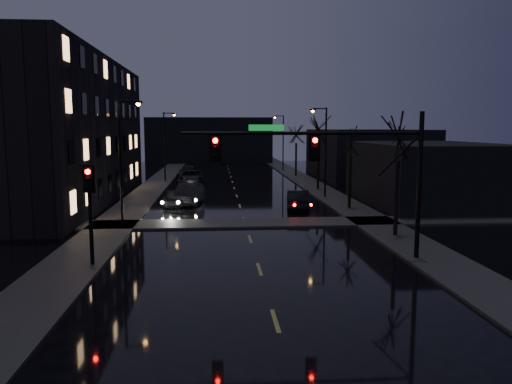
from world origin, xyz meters
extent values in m
plane|color=black|center=(0.00, 0.00, 0.00)|extent=(160.00, 160.00, 0.00)
cube|color=#2D2D2B|center=(-8.50, 35.00, 0.06)|extent=(3.00, 140.00, 0.12)
cube|color=#2D2D2B|center=(8.50, 35.00, 0.06)|extent=(3.00, 140.00, 0.12)
cube|color=#2D2D2B|center=(0.00, 18.50, 0.06)|extent=(40.00, 3.00, 0.12)
cube|color=black|center=(-16.50, 30.00, 6.00)|extent=(12.00, 30.00, 12.00)
cube|color=black|center=(15.50, 26.00, 2.50)|extent=(10.00, 14.00, 5.00)
cube|color=black|center=(17.00, 48.00, 3.00)|extent=(12.00, 18.00, 6.00)
cube|color=black|center=(-3.00, 78.00, 4.00)|extent=(22.00, 10.00, 8.00)
cylinder|color=black|center=(7.60, 9.00, 3.50)|extent=(0.22, 0.22, 7.00)
cylinder|color=black|center=(2.10, 9.00, 6.00)|extent=(11.00, 0.16, 0.16)
cylinder|color=black|center=(6.60, 9.00, 5.00)|extent=(2.05, 0.10, 2.05)
cube|color=#0C591E|center=(0.40, 9.00, 6.25)|extent=(1.60, 0.04, 0.28)
cube|color=black|center=(-1.90, 9.00, 5.35)|extent=(0.35, 0.28, 1.05)
sphere|color=#FF0705|center=(-1.90, 8.84, 5.68)|extent=(0.22, 0.22, 0.22)
cube|color=black|center=(2.60, 9.00, 5.35)|extent=(0.35, 0.28, 1.05)
sphere|color=#FF0705|center=(2.60, 8.84, 5.68)|extent=(0.22, 0.22, 0.22)
cylinder|color=black|center=(-7.50, 9.00, 2.20)|extent=(0.18, 0.18, 4.40)
cube|color=black|center=(-7.50, 9.00, 4.00)|extent=(0.35, 0.28, 1.05)
sphere|color=#FF0705|center=(-7.50, 8.84, 4.33)|extent=(0.22, 0.22, 0.22)
cylinder|color=black|center=(8.40, 14.00, 2.20)|extent=(0.24, 0.24, 4.40)
cylinder|color=black|center=(8.40, 24.00, 2.06)|extent=(0.24, 0.24, 4.12)
cylinder|color=black|center=(8.40, 36.00, 2.34)|extent=(0.24, 0.24, 4.68)
cylinder|color=black|center=(8.40, 50.00, 2.15)|extent=(0.24, 0.24, 4.29)
cylinder|color=black|center=(-7.80, 18.00, 4.00)|extent=(0.16, 0.16, 8.00)
cylinder|color=black|center=(-7.20, 18.00, 7.90)|extent=(1.20, 0.10, 0.10)
cube|color=black|center=(-6.60, 18.00, 7.80)|extent=(0.50, 0.25, 0.15)
sphere|color=orange|center=(-6.60, 18.00, 7.70)|extent=(0.28, 0.28, 0.28)
cylinder|color=black|center=(-7.80, 45.00, 4.00)|extent=(0.16, 0.16, 8.00)
cylinder|color=black|center=(-7.20, 45.00, 7.90)|extent=(1.20, 0.10, 0.10)
cube|color=black|center=(-6.60, 45.00, 7.80)|extent=(0.50, 0.25, 0.15)
sphere|color=orange|center=(-6.60, 45.00, 7.70)|extent=(0.28, 0.28, 0.28)
cylinder|color=black|center=(7.80, 30.00, 4.00)|extent=(0.16, 0.16, 8.00)
cylinder|color=black|center=(7.20, 30.00, 7.90)|extent=(1.20, 0.10, 0.10)
cube|color=black|center=(6.60, 30.00, 7.80)|extent=(0.50, 0.25, 0.15)
sphere|color=orange|center=(6.60, 30.00, 7.70)|extent=(0.28, 0.28, 0.28)
cylinder|color=black|center=(7.80, 58.00, 4.00)|extent=(0.16, 0.16, 8.00)
cylinder|color=black|center=(7.20, 58.00, 7.90)|extent=(1.20, 0.10, 0.10)
cube|color=black|center=(6.60, 58.00, 7.80)|extent=(0.50, 0.25, 0.15)
sphere|color=orange|center=(6.60, 58.00, 7.70)|extent=(0.28, 0.28, 0.28)
imported|color=black|center=(-5.34, 26.24, 0.67)|extent=(2.01, 4.07, 1.33)
imported|color=black|center=(-4.09, 27.28, 0.83)|extent=(2.43, 5.25, 1.67)
imported|color=black|center=(-4.58, 41.35, 0.82)|extent=(2.85, 5.94, 1.63)
imported|color=black|center=(-5.27, 47.63, 0.78)|extent=(2.70, 5.58, 1.57)
imported|color=black|center=(4.35, 23.94, 0.76)|extent=(2.14, 4.75, 1.51)
camera|label=1|loc=(-1.88, -13.48, 6.26)|focal=35.00mm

